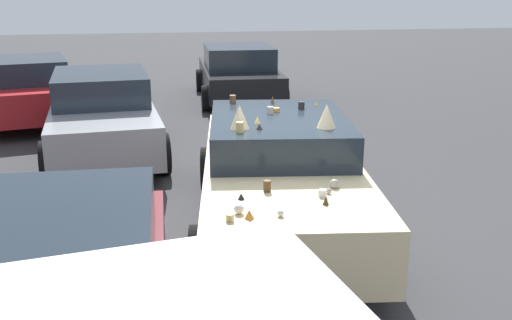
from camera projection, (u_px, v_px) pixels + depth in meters
The scene contains 6 objects.
ground_plane at pixel (279, 227), 7.49m from camera, with size 60.00×60.00×0.00m, color #38383A.
art_car_decorated at pixel (280, 172), 7.34m from camera, with size 4.88×2.50×1.64m.
parked_sedan_far_right at pixel (103, 114), 10.40m from camera, with size 4.56×2.27×1.47m.
parked_sedan_row_back_far at pixel (239, 73), 15.35m from camera, with size 4.42×2.17×1.40m.
parked_sedan_behind_left at pixel (27, 89), 12.97m from camera, with size 4.42×2.67×1.42m.
parked_sedan_far_left at pixel (37, 319), 4.13m from camera, with size 4.06×2.10×1.42m.
Camera 1 is at (-6.77, 1.47, 2.98)m, focal length 41.44 mm.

